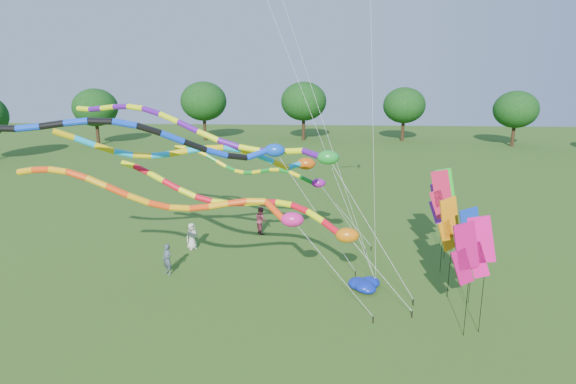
# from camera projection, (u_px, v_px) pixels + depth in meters

# --- Properties ---
(ground) EXTENTS (160.00, 160.00, 0.00)m
(ground) POSITION_uv_depth(u_px,v_px,m) (322.00, 330.00, 18.87)
(ground) COLOR #245115
(ground) RESTS_ON ground
(tree_ring) EXTENTS (115.48, 119.86, 9.69)m
(tree_ring) POSITION_uv_depth(u_px,v_px,m) (188.00, 201.00, 16.24)
(tree_ring) COLOR #382314
(tree_ring) RESTS_ON ground
(tube_kite_red) EXTENTS (13.70, 5.19, 6.06)m
(tube_kite_red) POSITION_uv_depth(u_px,v_px,m) (258.00, 207.00, 22.06)
(tube_kite_red) COLOR black
(tube_kite_red) RESTS_ON ground
(tube_kite_orange) EXTENTS (14.17, 1.07, 6.78)m
(tube_kite_orange) POSITION_uv_depth(u_px,v_px,m) (191.00, 201.00, 19.01)
(tube_kite_orange) COLOR black
(tube_kite_orange) RESTS_ON ground
(tube_kite_purple) EXTENTS (16.92, 5.92, 9.02)m
(tube_kite_purple) POSITION_uv_depth(u_px,v_px,m) (217.00, 134.00, 22.55)
(tube_kite_purple) COLOR black
(tube_kite_purple) RESTS_ON ground
(tube_kite_blue) EXTENTS (15.95, 5.10, 8.88)m
(tube_kite_blue) POSITION_uv_depth(u_px,v_px,m) (160.00, 139.00, 19.76)
(tube_kite_blue) COLOR black
(tube_kite_blue) RESTS_ON ground
(tube_kite_cyan) EXTENTS (13.89, 5.76, 7.99)m
(tube_kite_cyan) POSITION_uv_depth(u_px,v_px,m) (224.00, 156.00, 22.95)
(tube_kite_cyan) COLOR black
(tube_kite_cyan) RESTS_ON ground
(tube_kite_green) EXTENTS (11.59, 2.60, 6.11)m
(tube_kite_green) POSITION_uv_depth(u_px,v_px,m) (265.00, 171.00, 28.00)
(tube_kite_green) COLOR black
(tube_kite_green) RESTS_ON ground
(banner_pole_orange) EXTENTS (1.09, 0.56, 4.70)m
(banner_pole_orange) POSITION_uv_depth(u_px,v_px,m) (449.00, 225.00, 20.77)
(banner_pole_orange) COLOR black
(banner_pole_orange) RESTS_ON ground
(banner_pole_violet) EXTENTS (1.16, 0.19, 3.79)m
(banner_pole_violet) POSITION_uv_depth(u_px,v_px,m) (439.00, 203.00, 27.72)
(banner_pole_violet) COLOR black
(banner_pole_violet) RESTS_ON ground
(banner_pole_blue_a) EXTENTS (1.14, 0.37, 4.40)m
(banner_pole_blue_a) POSITION_uv_depth(u_px,v_px,m) (469.00, 236.00, 20.26)
(banner_pole_blue_a) COLOR black
(banner_pole_blue_a) RESTS_ON ground
(banner_pole_red) EXTENTS (1.15, 0.32, 5.31)m
(banner_pole_red) POSITION_uv_depth(u_px,v_px,m) (441.00, 195.00, 23.48)
(banner_pole_red) COLOR black
(banner_pole_red) RESTS_ON ground
(banner_pole_magenta_b) EXTENTS (1.16, 0.30, 4.73)m
(banner_pole_magenta_b) POSITION_uv_depth(u_px,v_px,m) (480.00, 247.00, 17.93)
(banner_pole_magenta_b) COLOR black
(banner_pole_magenta_b) RESTS_ON ground
(banner_pole_green) EXTENTS (1.16, 0.27, 5.03)m
(banner_pole_green) POSITION_uv_depth(u_px,v_px,m) (444.00, 191.00, 25.37)
(banner_pole_green) COLOR black
(banner_pole_green) RESTS_ON ground
(banner_pole_magenta_a) EXTENTS (1.15, 0.30, 4.60)m
(banner_pole_magenta_a) POSITION_uv_depth(u_px,v_px,m) (465.00, 254.00, 17.63)
(banner_pole_magenta_a) COLOR black
(banner_pole_magenta_a) RESTS_ON ground
(blue_nylon_heap) EXTENTS (1.54, 1.21, 0.50)m
(blue_nylon_heap) POSITION_uv_depth(u_px,v_px,m) (361.00, 290.00, 21.89)
(blue_nylon_heap) COLOR #0C22A2
(blue_nylon_heap) RESTS_ON ground
(person_a) EXTENTS (0.89, 0.88, 1.54)m
(person_a) POSITION_uv_depth(u_px,v_px,m) (192.00, 236.00, 27.46)
(person_a) COLOR beige
(person_a) RESTS_ON ground
(person_b) EXTENTS (0.69, 0.64, 1.58)m
(person_b) POSITION_uv_depth(u_px,v_px,m) (167.00, 259.00, 23.95)
(person_b) COLOR #3E4A57
(person_b) RESTS_ON ground
(person_c) EXTENTS (0.99, 1.05, 1.72)m
(person_c) POSITION_uv_depth(u_px,v_px,m) (261.00, 220.00, 30.20)
(person_c) COLOR maroon
(person_c) RESTS_ON ground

